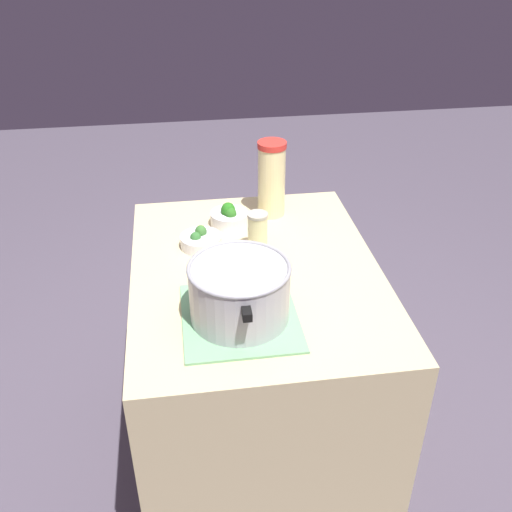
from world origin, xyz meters
name	(u,v)px	position (x,y,z in m)	size (l,w,h in m)	color
ground_plane	(256,451)	(0.00, 0.00, 0.00)	(8.00, 8.00, 0.00)	#514857
counter_slab	(256,370)	(0.00, 0.00, 0.43)	(1.04, 0.80, 0.87)	#D2BE8A
dish_cloth	(240,317)	(-0.24, 0.08, 0.87)	(0.35, 0.33, 0.01)	#75B37E
cooking_pot	(239,291)	(-0.24, 0.08, 0.96)	(0.35, 0.28, 0.17)	#B7B7BC
lemonade_pitcher	(272,179)	(0.37, -0.11, 1.01)	(0.10, 0.10, 0.28)	#F7E5A1
mason_jar	(258,232)	(0.12, -0.02, 0.94)	(0.07, 0.07, 0.14)	beige
broccoli_bowl_front	(229,217)	(0.31, 0.05, 0.90)	(0.14, 0.14, 0.09)	silver
broccoli_bowl_center	(201,240)	(0.17, 0.17, 0.89)	(0.14, 0.14, 0.07)	silver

